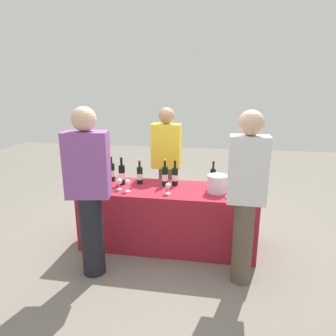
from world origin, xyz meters
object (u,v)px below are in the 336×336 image
object	(u,v)px
wine_glass_2	(168,186)
wine_bottle_2	(140,175)
wine_glass_0	(119,182)
guest_0	(89,188)
wine_bottle_4	(175,176)
wine_glass_1	(128,183)
wine_bottle_6	(231,179)
wine_bottle_0	(112,172)
guest_1	(246,192)
wine_bottle_5	(213,178)
ice_bucket	(217,184)
server_pouring	(166,162)
wine_bottle_3	(165,176)
wine_bottle_1	(122,175)
wine_glass_3	(229,189)

from	to	relation	value
wine_glass_2	wine_bottle_2	bearing A→B (deg)	143.65
wine_glass_0	guest_0	distance (m)	0.61
wine_bottle_4	wine_glass_1	bearing A→B (deg)	-147.57
wine_bottle_6	wine_glass_0	distance (m)	1.30
wine_bottle_0	guest_1	size ratio (longest dim) A/B	0.19
wine_glass_0	guest_0	xyz separation A→B (m)	(-0.11, -0.58, 0.11)
wine_bottle_2	wine_bottle_5	size ratio (longest dim) A/B	0.96
ice_bucket	guest_0	world-z (taller)	guest_0
wine_bottle_5	server_pouring	xyz separation A→B (m)	(-0.65, 0.51, 0.04)
wine_bottle_4	wine_glass_0	size ratio (longest dim) A/B	2.34
wine_glass_0	wine_bottle_3	bearing A→B (deg)	24.29
guest_0	wine_bottle_6	bearing A→B (deg)	20.61
server_pouring	wine_glass_1	bearing A→B (deg)	70.30
wine_bottle_3	wine_bottle_6	bearing A→B (deg)	2.20
wine_glass_2	wine_bottle_1	bearing A→B (deg)	158.65
guest_0	ice_bucket	bearing A→B (deg)	18.35
wine_bottle_1	wine_bottle_5	size ratio (longest dim) A/B	1.07
wine_bottle_3	wine_glass_0	size ratio (longest dim) A/B	2.50
wine_glass_1	guest_0	size ratio (longest dim) A/B	0.08
wine_bottle_2	wine_bottle_5	world-z (taller)	wine_bottle_5
wine_bottle_0	wine_bottle_6	distance (m)	1.48
wine_bottle_5	wine_glass_3	world-z (taller)	wine_bottle_5
wine_bottle_0	wine_bottle_1	distance (m)	0.20
wine_glass_1	guest_1	world-z (taller)	guest_1
wine_bottle_3	server_pouring	distance (m)	0.56
wine_bottle_3	wine_bottle_4	bearing A→B (deg)	20.38
wine_bottle_5	wine_glass_0	size ratio (longest dim) A/B	2.41
wine_glass_0	wine_bottle_1	bearing A→B (deg)	99.05
ice_bucket	guest_0	bearing A→B (deg)	-151.12
wine_bottle_2	wine_glass_3	world-z (taller)	wine_bottle_2
wine_bottle_0	wine_bottle_3	distance (m)	0.70
wine_glass_1	wine_glass_2	size ratio (longest dim) A/B	1.12
ice_bucket	wine_bottle_0	bearing A→B (deg)	171.21
wine_bottle_4	wine_glass_0	world-z (taller)	wine_bottle_4
wine_glass_1	guest_1	distance (m)	1.35
wine_bottle_0	wine_glass_2	world-z (taller)	wine_bottle_0
wine_bottle_1	server_pouring	distance (m)	0.74
wine_bottle_2	server_pouring	xyz separation A→B (m)	(0.24, 0.54, 0.05)
wine_bottle_3	wine_bottle_5	xyz separation A→B (m)	(0.57, 0.04, -0.01)
wine_bottle_4	server_pouring	distance (m)	0.55
wine_bottle_4	guest_0	size ratio (longest dim) A/B	0.18
wine_bottle_0	wine_glass_2	xyz separation A→B (m)	(0.78, -0.35, -0.03)
wine_glass_3	wine_bottle_4	bearing A→B (deg)	155.70
guest_1	guest_0	bearing A→B (deg)	-174.53
wine_bottle_6	wine_glass_1	distance (m)	1.20
wine_glass_1	wine_bottle_4	bearing A→B (deg)	32.43
guest_0	guest_1	xyz separation A→B (m)	(1.50, 0.11, 0.01)
wine_bottle_0	wine_bottle_1	world-z (taller)	wine_bottle_1
server_pouring	wine_glass_2	bearing A→B (deg)	101.58
wine_bottle_3	wine_bottle_6	world-z (taller)	wine_bottle_3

